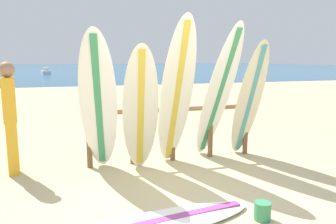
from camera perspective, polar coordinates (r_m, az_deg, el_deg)
ground_plane at (r=4.45m, az=4.53°, el=-14.75°), size 120.00×120.00×0.00m
ocean_water at (r=61.83m, az=-15.26°, el=7.36°), size 120.00×80.00×0.01m
surfboard_rack at (r=5.83m, az=0.84°, el=-2.15°), size 3.00×0.09×1.07m
surfboard_leaning_far_left at (r=5.15m, az=-11.93°, el=1.42°), size 0.72×1.04×2.25m
surfboard_leaning_left at (r=5.19m, az=-4.77°, el=0.50°), size 0.61×0.61×2.04m
surfboard_leaning_center_left at (r=5.36m, az=1.48°, el=3.17°), size 0.62×0.98×2.47m
surfboard_leaning_center at (r=5.74m, az=8.68°, el=3.04°), size 0.68×1.25×2.39m
surfboard_leaning_center_right at (r=6.06m, az=13.84°, el=1.96°), size 0.52×0.89×2.13m
beachgoer_standing at (r=5.61m, az=-25.63°, el=-0.25°), size 0.24×0.30×1.76m
small_boat_offshore at (r=40.31m, az=-20.34°, el=6.57°), size 1.21×2.17×0.71m
sand_bucket at (r=4.03m, az=16.00°, el=-16.13°), size 0.19×0.19×0.21m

